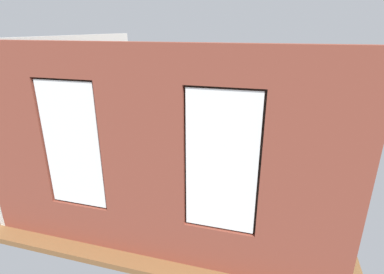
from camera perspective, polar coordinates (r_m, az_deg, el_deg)
ground_plane at (r=7.17m, az=0.44°, el=-7.77°), size 6.24×6.11×0.10m
brick_wall_with_windows at (r=4.21m, az=-9.27°, el=-4.89°), size 5.64×0.30×3.15m
white_wall_right at (r=7.60m, az=-20.62°, el=5.66°), size 0.10×5.11×3.15m
couch_by_window at (r=5.53m, az=-11.18°, el=-12.84°), size 1.91×0.87×0.80m
couch_left at (r=6.26m, az=18.14°, el=-9.38°), size 1.03×2.13×0.80m
coffee_table at (r=7.36m, az=2.85°, el=-3.36°), size 1.31×0.76×0.43m
cup_ceramic at (r=7.30m, az=-0.34°, el=-2.62°), size 0.08×0.08×0.10m
candle_jar at (r=7.31m, az=2.87°, el=-2.55°), size 0.08×0.08×0.12m
table_plant_small at (r=7.17m, az=3.43°, el=-2.61°), size 0.12×0.12×0.20m
remote_silver at (r=7.39m, az=5.82°, el=-2.79°), size 0.14×0.17×0.02m
remote_black at (r=7.45m, az=1.80°, el=-2.48°), size 0.08×0.18×0.02m
media_console at (r=8.25m, az=-15.71°, el=-2.55°), size 1.27×0.42×0.46m
tv_flatscreen at (r=8.06m, az=-16.08°, el=1.24°), size 0.98×0.20×0.69m
papasan_chair at (r=8.70m, az=2.22°, el=0.91°), size 1.10×1.10×0.69m
potted_plant_corner_near_left at (r=8.66m, az=18.87°, el=0.01°), size 0.57×0.57×0.74m
potted_plant_corner_far_left at (r=4.80m, az=20.86°, el=-14.24°), size 0.79×0.79×1.09m
potted_plant_between_couches at (r=4.87m, az=3.77°, el=-9.88°), size 1.10×1.06×1.42m
potted_plant_near_tv at (r=7.05m, az=-16.54°, el=-4.59°), size 0.49×0.49×0.69m
potted_plant_foreground_right at (r=9.42m, az=-9.06°, el=2.27°), size 0.44×0.44×0.70m
potted_plant_by_left_couch at (r=7.55m, az=14.93°, el=-3.32°), size 0.36×0.36×0.56m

